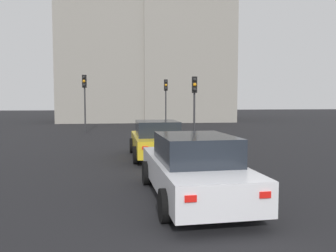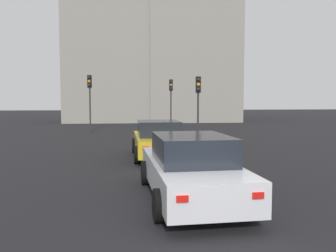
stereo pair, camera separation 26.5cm
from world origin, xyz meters
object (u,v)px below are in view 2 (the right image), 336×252
traffic_light_near_right (171,93)px  traffic_light_far_left (90,91)px  car_yellow_lead (158,140)px  traffic_light_near_left (198,95)px  car_white_second (190,168)px

traffic_light_near_right → traffic_light_far_left: bearing=-65.7°
traffic_light_far_left → car_yellow_lead: bearing=26.7°
traffic_light_near_left → car_yellow_lead: bearing=-20.9°
car_white_second → traffic_light_near_left: size_ratio=1.33×
car_white_second → traffic_light_near_right: traffic_light_near_right is taller
traffic_light_far_left → traffic_light_near_right: bearing=119.9°
car_yellow_lead → traffic_light_far_left: size_ratio=1.07×
traffic_light_near_left → traffic_light_near_right: (8.58, 0.41, 0.25)m
traffic_light_near_left → traffic_light_far_left: size_ratio=0.88×
car_white_second → traffic_light_far_left: 17.79m
traffic_light_far_left → car_white_second: bearing=21.1°
traffic_light_near_left → traffic_light_far_left: bearing=-126.3°
car_yellow_lead → car_white_second: size_ratio=0.90×
traffic_light_far_left → traffic_light_near_left: bearing=55.0°
traffic_light_near_right → traffic_light_near_left: bearing=5.1°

